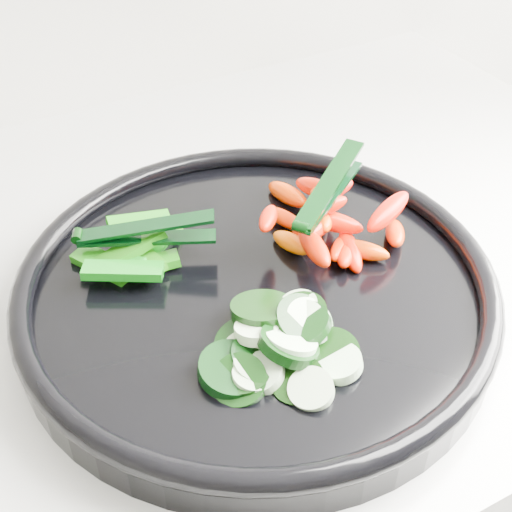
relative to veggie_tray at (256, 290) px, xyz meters
name	(u,v)px	position (x,y,z in m)	size (l,w,h in m)	color
veggie_tray	(256,290)	(0.00, 0.00, 0.00)	(0.46, 0.46, 0.04)	black
cucumber_pile	(277,346)	(-0.02, -0.07, 0.01)	(0.13, 0.13, 0.04)	black
carrot_pile	(328,222)	(0.08, 0.02, 0.02)	(0.14, 0.15, 0.05)	#FF2700
pepper_pile	(134,254)	(-0.07, 0.07, 0.01)	(0.10, 0.09, 0.04)	#136F0A
tong_carrot	(328,191)	(0.08, 0.02, 0.05)	(0.10, 0.08, 0.02)	black
tong_pepper	(142,233)	(-0.06, 0.07, 0.03)	(0.11, 0.06, 0.02)	black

